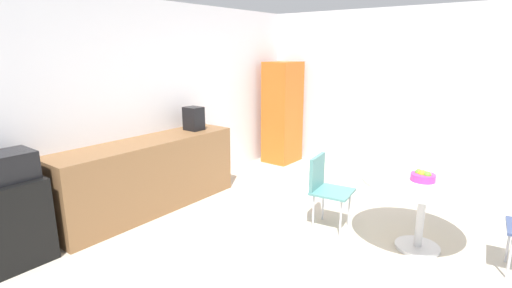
% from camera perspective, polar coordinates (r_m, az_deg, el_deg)
% --- Properties ---
extents(ground_plane, '(6.00, 6.00, 0.00)m').
position_cam_1_polar(ground_plane, '(3.82, 14.54, -17.95)').
color(ground_plane, beige).
extents(wall_back, '(6.00, 0.10, 2.60)m').
position_cam_1_polar(wall_back, '(5.22, -16.26, 5.89)').
color(wall_back, silver).
rests_on(wall_back, ground_plane).
extents(wall_side_right, '(0.10, 6.00, 2.60)m').
position_cam_1_polar(wall_side_right, '(6.18, 26.66, 6.16)').
color(wall_side_right, silver).
rests_on(wall_side_right, ground_plane).
extents(counter_block, '(2.40, 0.60, 0.90)m').
position_cam_1_polar(counter_block, '(4.98, -15.73, -4.54)').
color(counter_block, brown).
rests_on(counter_block, ground_plane).
extents(mini_fridge, '(0.54, 0.54, 0.82)m').
position_cam_1_polar(mini_fridge, '(4.33, -32.56, -9.71)').
color(mini_fridge, black).
rests_on(mini_fridge, ground_plane).
extents(microwave, '(0.48, 0.38, 0.26)m').
position_cam_1_polar(microwave, '(4.17, -33.54, -2.85)').
color(microwave, black).
rests_on(microwave, mini_fridge).
extents(locker_cabinet, '(0.60, 0.50, 1.77)m').
position_cam_1_polar(locker_cabinet, '(6.81, 3.97, 4.71)').
color(locker_cabinet, orange).
rests_on(locker_cabinet, ground_plane).
extents(round_table, '(1.22, 1.22, 0.75)m').
position_cam_1_polar(round_table, '(4.14, 23.79, -6.38)').
color(round_table, silver).
rests_on(round_table, ground_plane).
extents(chair_teal, '(0.47, 0.47, 0.83)m').
position_cam_1_polar(chair_teal, '(4.38, 10.20, -5.78)').
color(chair_teal, silver).
rests_on(chair_teal, ground_plane).
extents(fruit_bowl, '(0.23, 0.23, 0.11)m').
position_cam_1_polar(fruit_bowl, '(4.03, 23.69, -4.45)').
color(fruit_bowl, '#D8338C').
rests_on(fruit_bowl, round_table).
extents(mug_white, '(0.13, 0.08, 0.09)m').
position_cam_1_polar(mug_white, '(5.41, -9.27, 2.77)').
color(mug_white, '#338C59').
rests_on(mug_white, counter_block).
extents(coffee_maker, '(0.20, 0.24, 0.32)m').
position_cam_1_polar(coffee_maker, '(5.31, -9.31, 3.78)').
color(coffee_maker, black).
rests_on(coffee_maker, counter_block).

